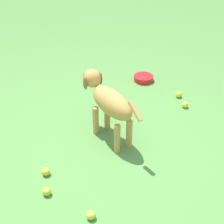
{
  "coord_description": "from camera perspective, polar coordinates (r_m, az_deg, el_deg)",
  "views": [
    {
      "loc": [
        2.21,
        -1.1,
        2.03
      ],
      "look_at": [
        -0.06,
        0.23,
        0.29
      ],
      "focal_mm": 59.69,
      "sensor_mm": 36.0,
      "label": 1
    }
  ],
  "objects": [
    {
      "name": "tennis_ball_4",
      "position": [
        3.81,
        11.11,
        1.13
      ],
      "size": [
        0.07,
        0.07,
        0.07
      ],
      "primitive_type": "sphere",
      "color": "#D7E13C",
      "rests_on": "ground"
    },
    {
      "name": "tennis_ball_2",
      "position": [
        2.84,
        -9.96,
        -11.89
      ],
      "size": [
        0.07,
        0.07,
        0.07
      ],
      "primitive_type": "sphere",
      "color": "#C3D836",
      "rests_on": "ground"
    },
    {
      "name": "tennis_ball_1",
      "position": [
        2.65,
        -3.25,
        -15.49
      ],
      "size": [
        0.07,
        0.07,
        0.07
      ],
      "primitive_type": "sphere",
      "color": "#D4E43F",
      "rests_on": "ground"
    },
    {
      "name": "tennis_ball_3",
      "position": [
        3.97,
        10.17,
        2.67
      ],
      "size": [
        0.07,
        0.07,
        0.07
      ],
      "primitive_type": "sphere",
      "color": "#CBE32A",
      "rests_on": "ground"
    },
    {
      "name": "dog",
      "position": [
        3.14,
        -0.51,
        1.66
      ],
      "size": [
        0.83,
        0.24,
        0.56
      ],
      "rotation": [
        0.0,
        0.0,
        3.22
      ],
      "color": "#C69347",
      "rests_on": "ground"
    },
    {
      "name": "ground",
      "position": [
        3.2,
        -3.09,
        -5.99
      ],
      "size": [
        14.0,
        14.0,
        0.0
      ],
      "primitive_type": "plane",
      "color": "#548C42"
    },
    {
      "name": "tennis_ball_0",
      "position": [
        3.0,
        -10.09,
        -8.97
      ],
      "size": [
        0.07,
        0.07,
        0.07
      ],
      "primitive_type": "sphere",
      "color": "yellow",
      "rests_on": "ground"
    },
    {
      "name": "water_bowl",
      "position": [
        4.24,
        4.85,
        5.18
      ],
      "size": [
        0.22,
        0.22,
        0.06
      ],
      "primitive_type": "cylinder",
      "color": "red",
      "rests_on": "ground"
    }
  ]
}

